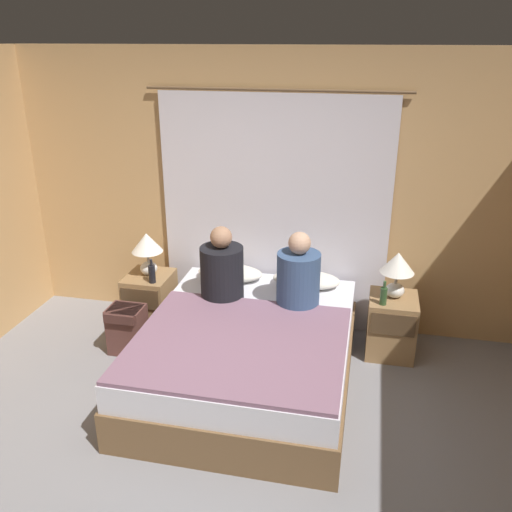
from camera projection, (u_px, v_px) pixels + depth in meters
The scene contains 16 objects.
ground_plane at pixel (212, 475), 3.41m from camera, with size 16.00×16.00×0.00m, color gray.
wall_back at pixel (275, 194), 4.85m from camera, with size 4.86×0.06×2.50m.
curtain_panel at pixel (274, 214), 4.86m from camera, with size 2.25×0.03×2.16m.
bed at pixel (248, 354), 4.23m from camera, with size 1.57×1.98×0.52m.
nightstand_left at pixel (150, 301), 5.07m from camera, with size 0.40×0.45×0.52m.
nightstand_right at pixel (391, 325), 4.64m from camera, with size 0.40×0.45×0.52m.
lamp_left at pixel (147, 247), 4.90m from camera, with size 0.28×0.28×0.40m.
lamp_right at pixel (397, 268), 4.46m from camera, with size 0.28×0.28×0.40m.
pillow_left at pixel (230, 273), 4.89m from camera, with size 0.59×0.32×0.12m.
pillow_right at pixel (306, 280), 4.75m from camera, with size 0.59×0.32×0.12m.
blanket_on_bed at pixel (239, 343), 3.86m from camera, with size 1.51×1.34×0.03m.
person_left_in_bed at pixel (222, 270), 4.47m from camera, with size 0.36×0.36×0.63m.
person_right_in_bed at pixel (298, 276), 4.35m from camera, with size 0.35×0.35×0.63m.
beer_bottle_on_left_stand at pixel (152, 273), 4.80m from camera, with size 0.06×0.06×0.22m.
beer_bottle_on_right_stand at pixel (384, 295), 4.41m from camera, with size 0.06×0.06×0.21m.
backpack_on_floor at pixel (127, 327), 4.67m from camera, with size 0.30×0.27×0.42m.
Camera 1 is at (0.83, -2.52, 2.57)m, focal length 38.00 mm.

